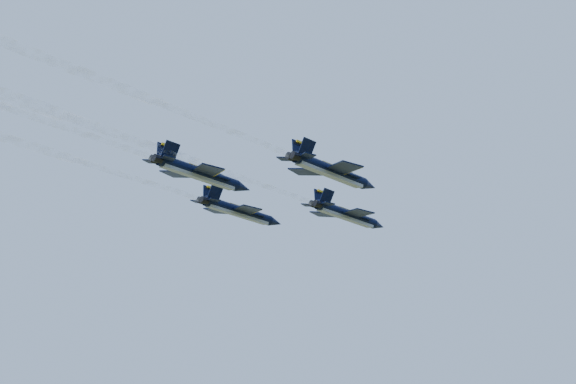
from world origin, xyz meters
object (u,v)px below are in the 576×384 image
Objects in this scene: jet_right at (332,171)px; jet_slot at (201,174)px; jet_left at (240,212)px; jet_lead at (348,215)px.

jet_right is 18.65m from jet_slot.
jet_left is at bearing 124.24° from jet_slot.
jet_left is at bearing -125.30° from jet_lead.
jet_lead is 17.92m from jet_left.
jet_slot is (-15.39, -10.53, 0.00)m from jet_right.
jet_left is 22.79m from jet_right.
jet_lead and jet_slot have the same top height.
jet_slot is (6.68, -16.22, 0.00)m from jet_left.
jet_slot is (-6.45, -28.40, 0.00)m from jet_lead.
jet_left is 17.54m from jet_slot.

